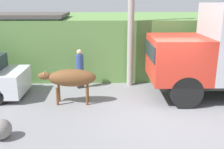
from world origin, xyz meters
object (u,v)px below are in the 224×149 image
object	(u,v)px
brown_cow	(71,78)
pedestrian_on_hill	(80,67)
roadside_rock	(1,129)
utility_pole	(131,3)

from	to	relation	value
brown_cow	pedestrian_on_hill	world-z (taller)	pedestrian_on_hill
pedestrian_on_hill	roadside_rock	size ratio (longest dim) A/B	2.94
pedestrian_on_hill	roadside_rock	distance (m)	4.59
pedestrian_on_hill	roadside_rock	xyz separation A→B (m)	(-1.78, -4.18, -0.64)
pedestrian_on_hill	brown_cow	bearing A→B (deg)	62.29
brown_cow	utility_pole	world-z (taller)	utility_pole
utility_pole	roadside_rock	xyz separation A→B (m)	(-3.94, -4.52, -3.24)
brown_cow	roadside_rock	world-z (taller)	brown_cow
pedestrian_on_hill	utility_pole	xyz separation A→B (m)	(2.15, 0.34, 2.60)
utility_pole	roadside_rock	bearing A→B (deg)	-131.07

